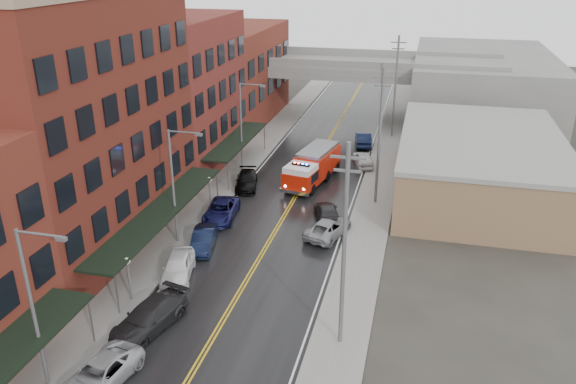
# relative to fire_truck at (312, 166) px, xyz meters

# --- Properties ---
(road) EXTENTS (11.00, 160.00, 0.02)m
(road) POSITION_rel_fire_truck_xyz_m (-0.75, -8.56, -1.67)
(road) COLOR black
(road) RESTS_ON ground
(sidewalk_left) EXTENTS (3.00, 160.00, 0.15)m
(sidewalk_left) POSITION_rel_fire_truck_xyz_m (-8.05, -8.56, -1.61)
(sidewalk_left) COLOR slate
(sidewalk_left) RESTS_ON ground
(sidewalk_right) EXTENTS (3.00, 160.00, 0.15)m
(sidewalk_right) POSITION_rel_fire_truck_xyz_m (6.55, -8.56, -1.61)
(sidewalk_right) COLOR slate
(sidewalk_right) RESTS_ON ground
(curb_left) EXTENTS (0.30, 160.00, 0.15)m
(curb_left) POSITION_rel_fire_truck_xyz_m (-6.40, -8.56, -1.61)
(curb_left) COLOR gray
(curb_left) RESTS_ON ground
(curb_right) EXTENTS (0.30, 160.00, 0.15)m
(curb_right) POSITION_rel_fire_truck_xyz_m (4.90, -8.56, -1.61)
(curb_right) COLOR gray
(curb_right) RESTS_ON ground
(brick_building_b) EXTENTS (9.00, 20.00, 18.00)m
(brick_building_b) POSITION_rel_fire_truck_xyz_m (-14.05, -15.56, 7.32)
(brick_building_b) COLOR #5B2418
(brick_building_b) RESTS_ON ground
(brick_building_c) EXTENTS (9.00, 15.00, 15.00)m
(brick_building_c) POSITION_rel_fire_truck_xyz_m (-14.05, 1.94, 5.82)
(brick_building_c) COLOR maroon
(brick_building_c) RESTS_ON ground
(brick_building_far) EXTENTS (9.00, 20.00, 12.00)m
(brick_building_far) POSITION_rel_fire_truck_xyz_m (-14.05, 19.44, 4.32)
(brick_building_far) COLOR maroon
(brick_building_far) RESTS_ON ground
(tan_building) EXTENTS (14.00, 22.00, 5.00)m
(tan_building) POSITION_rel_fire_truck_xyz_m (15.25, 1.44, 0.82)
(tan_building) COLOR #916B4E
(tan_building) RESTS_ON ground
(right_far_block) EXTENTS (18.00, 30.00, 8.00)m
(right_far_block) POSITION_rel_fire_truck_xyz_m (17.25, 31.44, 2.32)
(right_far_block) COLOR slate
(right_far_block) RESTS_ON ground
(awning_1) EXTENTS (2.60, 18.00, 3.09)m
(awning_1) POSITION_rel_fire_truck_xyz_m (-8.24, -15.56, 1.31)
(awning_1) COLOR black
(awning_1) RESTS_ON ground
(awning_2) EXTENTS (2.60, 13.00, 3.09)m
(awning_2) POSITION_rel_fire_truck_xyz_m (-8.24, 1.94, 1.30)
(awning_2) COLOR black
(awning_2) RESTS_ON ground
(globe_lamp_1) EXTENTS (0.44, 0.44, 3.12)m
(globe_lamp_1) POSITION_rel_fire_truck_xyz_m (-7.15, -22.56, 0.63)
(globe_lamp_1) COLOR #59595B
(globe_lamp_1) RESTS_ON ground
(globe_lamp_2) EXTENTS (0.44, 0.44, 3.12)m
(globe_lamp_2) POSITION_rel_fire_truck_xyz_m (-7.15, -8.56, 0.63)
(globe_lamp_2) COLOR #59595B
(globe_lamp_2) RESTS_ON ground
(street_lamp_0) EXTENTS (2.64, 0.22, 9.00)m
(street_lamp_0) POSITION_rel_fire_truck_xyz_m (-7.30, -30.56, 3.50)
(street_lamp_0) COLOR #59595B
(street_lamp_0) RESTS_ON ground
(street_lamp_1) EXTENTS (2.64, 0.22, 9.00)m
(street_lamp_1) POSITION_rel_fire_truck_xyz_m (-7.30, -14.56, 3.50)
(street_lamp_1) COLOR #59595B
(street_lamp_1) RESTS_ON ground
(street_lamp_2) EXTENTS (2.64, 0.22, 9.00)m
(street_lamp_2) POSITION_rel_fire_truck_xyz_m (-7.30, 1.44, 3.50)
(street_lamp_2) COLOR #59595B
(street_lamp_2) RESTS_ON ground
(utility_pole_0) EXTENTS (1.80, 0.24, 12.00)m
(utility_pole_0) POSITION_rel_fire_truck_xyz_m (6.45, -23.56, 4.62)
(utility_pole_0) COLOR #59595B
(utility_pole_0) RESTS_ON ground
(utility_pole_1) EXTENTS (1.80, 0.24, 12.00)m
(utility_pole_1) POSITION_rel_fire_truck_xyz_m (6.45, -3.56, 4.62)
(utility_pole_1) COLOR #59595B
(utility_pole_1) RESTS_ON ground
(utility_pole_2) EXTENTS (1.80, 0.24, 12.00)m
(utility_pole_2) POSITION_rel_fire_truck_xyz_m (6.45, 16.44, 4.62)
(utility_pole_2) COLOR #59595B
(utility_pole_2) RESTS_ON ground
(overpass) EXTENTS (40.00, 10.00, 7.50)m
(overpass) POSITION_rel_fire_truck_xyz_m (-0.75, 23.44, 4.30)
(overpass) COLOR slate
(overpass) RESTS_ON ground
(fire_truck) EXTENTS (4.64, 8.86, 3.10)m
(fire_truck) POSITION_rel_fire_truck_xyz_m (0.00, 0.00, 0.00)
(fire_truck) COLOR #BA1A08
(fire_truck) RESTS_ON ground
(parked_car_left_2) EXTENTS (3.10, 5.33, 1.40)m
(parked_car_left_2) POSITION_rel_fire_truck_xyz_m (-4.93, -29.90, -0.98)
(parked_car_left_2) COLOR #A8ACB1
(parked_car_left_2) RESTS_ON ground
(parked_car_left_3) EXTENTS (3.53, 5.90, 1.60)m
(parked_car_left_3) POSITION_rel_fire_truck_xyz_m (-4.67, -24.93, -0.88)
(parked_car_left_3) COLOR black
(parked_car_left_3) RESTS_ON ground
(parked_car_left_4) EXTENTS (2.97, 5.04, 1.61)m
(parked_car_left_4) POSITION_rel_fire_truck_xyz_m (-5.40, -19.21, -0.88)
(parked_car_left_4) COLOR white
(parked_car_left_4) RESTS_ON ground
(parked_car_left_5) EXTENTS (2.38, 4.59, 1.44)m
(parked_car_left_5) POSITION_rel_fire_truck_xyz_m (-5.26, -14.90, -0.96)
(parked_car_left_5) COLOR black
(parked_car_left_5) RESTS_ON ground
(parked_car_left_6) EXTENTS (2.95, 5.40, 1.44)m
(parked_car_left_6) POSITION_rel_fire_truck_xyz_m (-5.75, -9.76, -0.96)
(parked_car_left_6) COLOR #111343
(parked_car_left_6) RESTS_ON ground
(parked_car_left_7) EXTENTS (3.00, 5.09, 1.38)m
(parked_car_left_7) POSITION_rel_fire_truck_xyz_m (-5.75, -2.83, -0.99)
(parked_car_left_7) COLOR black
(parked_car_left_7) RESTS_ON ground
(parked_car_right_0) EXTENTS (3.64, 5.40, 1.37)m
(parked_car_right_0) POSITION_rel_fire_truck_xyz_m (3.47, -10.68, -0.99)
(parked_car_right_0) COLOR gray
(parked_car_right_0) RESTS_ON ground
(parked_car_right_1) EXTENTS (3.10, 4.90, 1.32)m
(parked_car_right_1) POSITION_rel_fire_truck_xyz_m (2.85, -7.86, -1.02)
(parked_car_right_1) COLOR black
(parked_car_right_1) RESTS_ON ground
(parked_car_right_2) EXTENTS (2.93, 4.81, 1.53)m
(parked_car_right_2) POSITION_rel_fire_truck_xyz_m (4.25, 5.69, -0.92)
(parked_car_right_2) COLOR silver
(parked_car_right_2) RESTS_ON ground
(parked_car_right_3) EXTENTS (2.49, 5.02, 1.58)m
(parked_car_right_3) POSITION_rel_fire_truck_xyz_m (3.45, 12.48, -0.89)
(parked_car_right_3) COLOR #0E1734
(parked_car_right_3) RESTS_ON ground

